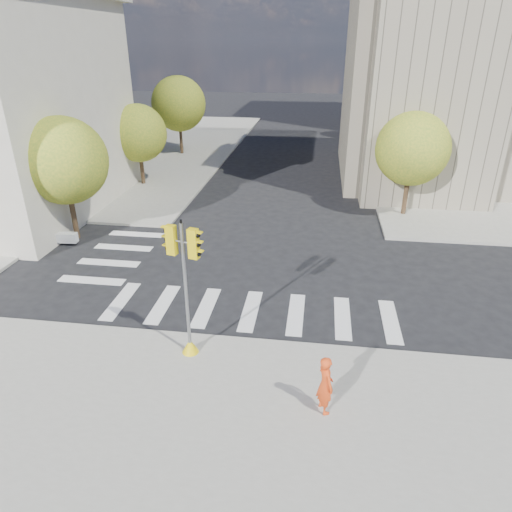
{
  "coord_description": "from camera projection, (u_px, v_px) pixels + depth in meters",
  "views": [
    {
      "loc": [
        2.25,
        -17.2,
        9.72
      ],
      "look_at": [
        0.03,
        -1.33,
        2.1
      ],
      "focal_mm": 32.0,
      "sensor_mm": 36.0,
      "label": 1
    }
  ],
  "objects": [
    {
      "name": "photographer",
      "position": [
        325.0,
        385.0,
        12.64
      ],
      "size": [
        0.69,
        0.79,
        1.83
      ],
      "primitive_type": "imported",
      "rotation": [
        0.0,
        0.0,
        2.02
      ],
      "color": "#E54415",
      "rests_on": "sidewalk_near"
    },
    {
      "name": "tree_re_far",
      "position": [
        373.0,
        102.0,
        47.66
      ],
      "size": [
        4.0,
        4.0,
        5.88
      ],
      "color": "#382616",
      "rests_on": "ground"
    },
    {
      "name": "lamp_near",
      "position": [
        411.0,
        128.0,
        29.4
      ],
      "size": [
        0.35,
        0.18,
        8.11
      ],
      "color": "black",
      "rests_on": "sidewalk_far_right"
    },
    {
      "name": "lamp_far",
      "position": [
        386.0,
        101.0,
        41.92
      ],
      "size": [
        0.35,
        0.18,
        8.11
      ],
      "color": "black",
      "rests_on": "sidewalk_far_right"
    },
    {
      "name": "tree_re_near",
      "position": [
        412.0,
        149.0,
        26.11
      ],
      "size": [
        4.2,
        4.2,
        6.16
      ],
      "color": "#382616",
      "rests_on": "ground"
    },
    {
      "name": "tree_lw_near",
      "position": [
        64.0,
        161.0,
        22.93
      ],
      "size": [
        4.4,
        4.4,
        6.41
      ],
      "color": "#382616",
      "rests_on": "ground"
    },
    {
      "name": "tree_re_mid",
      "position": [
        388.0,
        113.0,
        36.71
      ],
      "size": [
        4.6,
        4.6,
        6.66
      ],
      "color": "#382616",
      "rests_on": "ground"
    },
    {
      "name": "planter_wall",
      "position": [
        21.0,
        236.0,
        23.86
      ],
      "size": [
        6.01,
        0.85,
        0.5
      ],
      "primitive_type": "cube",
      "rotation": [
        0.0,
        0.0,
        0.08
      ],
      "color": "silver",
      "rests_on": "sidewalk_left_near"
    },
    {
      "name": "ground",
      "position": [
        260.0,
        286.0,
        19.84
      ],
      "size": [
        160.0,
        160.0,
        0.0
      ],
      "primitive_type": "plane",
      "color": "black",
      "rests_on": "ground"
    },
    {
      "name": "sidewalk_far_left",
      "position": [
        96.0,
        146.0,
        45.57
      ],
      "size": [
        28.0,
        40.0,
        0.15
      ],
      "primitive_type": "cube",
      "color": "gray",
      "rests_on": "ground"
    },
    {
      "name": "traffic_signal",
      "position": [
        187.0,
        300.0,
        14.57
      ],
      "size": [
        1.08,
        0.56,
        4.78
      ],
      "rotation": [
        0.0,
        0.0,
        -0.25
      ],
      "color": "#DDBD0B",
      "rests_on": "sidewalk_near"
    },
    {
      "name": "tree_lw_mid",
      "position": [
        138.0,
        133.0,
        32.06
      ],
      "size": [
        4.0,
        4.0,
        5.77
      ],
      "color": "#382616",
      "rests_on": "ground"
    },
    {
      "name": "tree_lw_far",
      "position": [
        179.0,
        104.0,
        40.67
      ],
      "size": [
        4.8,
        4.8,
        6.95
      ],
      "color": "#382616",
      "rests_on": "ground"
    }
  ]
}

